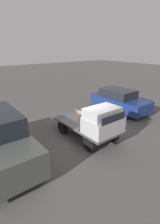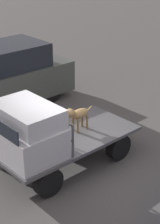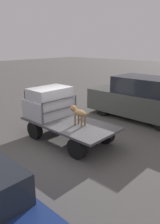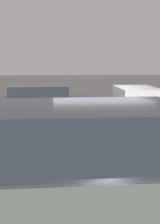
# 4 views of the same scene
# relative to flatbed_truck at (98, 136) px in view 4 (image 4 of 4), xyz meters

# --- Properties ---
(ground_plane) EXTENTS (80.00, 80.00, 0.00)m
(ground_plane) POSITION_rel_flatbed_truck_xyz_m (0.00, 0.00, -0.55)
(ground_plane) COLOR #514F4C
(flatbed_truck) EXTENTS (3.64, 1.83, 0.75)m
(flatbed_truck) POSITION_rel_flatbed_truck_xyz_m (0.00, 0.00, 0.00)
(flatbed_truck) COLOR black
(flatbed_truck) RESTS_ON ground
(truck_cab) EXTENTS (1.23, 1.71, 1.15)m
(truck_cab) POSITION_rel_flatbed_truck_xyz_m (1.13, 0.00, 0.75)
(truck_cab) COLOR #B7B7BC
(truck_cab) RESTS_ON flatbed_truck
(truck_headboard) EXTENTS (0.04, 1.71, 0.81)m
(truck_headboard) POSITION_rel_flatbed_truck_xyz_m (0.47, 0.00, 0.74)
(truck_headboard) COLOR #4C4C4F
(truck_headboard) RESTS_ON flatbed_truck
(dog) EXTENTS (0.89, 0.25, 0.71)m
(dog) POSITION_rel_flatbed_truck_xyz_m (-0.42, -0.04, 0.66)
(dog) COLOR brown
(dog) RESTS_ON flatbed_truck
(parked_sedan) EXTENTS (4.33, 1.84, 1.59)m
(parked_sedan) POSITION_rel_flatbed_truck_xyz_m (-1.63, 4.45, 0.26)
(parked_sedan) COLOR black
(parked_sedan) RESTS_ON ground
(parked_pickup_far) EXTENTS (4.95, 2.00, 2.06)m
(parked_pickup_far) POSITION_rel_flatbed_truck_xyz_m (-0.65, -4.15, 0.46)
(parked_pickup_far) COLOR black
(parked_pickup_far) RESTS_ON ground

